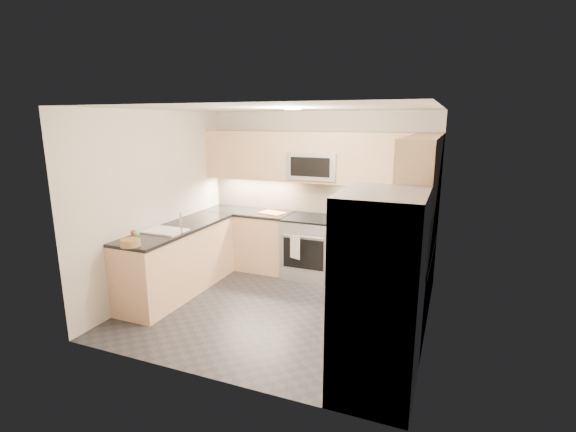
% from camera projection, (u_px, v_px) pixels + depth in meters
% --- Properties ---
extents(floor, '(3.60, 3.20, 0.00)m').
position_uv_depth(floor, '(278.00, 309.00, 5.35)').
color(floor, '#25252A').
rests_on(floor, ground).
extents(ceiling, '(3.60, 3.20, 0.02)m').
position_uv_depth(ceiling, '(277.00, 108.00, 4.79)').
color(ceiling, beige).
rests_on(ceiling, wall_back).
extents(wall_back, '(3.60, 0.02, 2.50)m').
position_uv_depth(wall_back, '(318.00, 193.00, 6.52)').
color(wall_back, '#BFB5A7').
rests_on(wall_back, floor).
extents(wall_front, '(3.60, 0.02, 2.50)m').
position_uv_depth(wall_front, '(204.00, 251.00, 3.63)').
color(wall_front, '#BFB5A7').
rests_on(wall_front, floor).
extents(wall_left, '(0.02, 3.20, 2.50)m').
position_uv_depth(wall_left, '(157.00, 203.00, 5.73)').
color(wall_left, '#BFB5A7').
rests_on(wall_left, floor).
extents(wall_right, '(0.02, 3.20, 2.50)m').
position_uv_depth(wall_right, '(433.00, 228.00, 4.41)').
color(wall_right, '#BFB5A7').
rests_on(wall_right, floor).
extents(base_cab_back_left, '(1.42, 0.60, 0.90)m').
position_uv_depth(base_cab_back_left, '(248.00, 240.00, 6.82)').
color(base_cab_back_left, '#D6AB81').
rests_on(base_cab_back_left, floor).
extents(base_cab_back_right, '(1.42, 0.60, 0.90)m').
position_uv_depth(base_cab_back_right, '(382.00, 256.00, 6.03)').
color(base_cab_back_right, '#D6AB81').
rests_on(base_cab_back_right, floor).
extents(base_cab_right, '(0.60, 1.70, 0.90)m').
position_uv_depth(base_cab_right, '(401.00, 289.00, 4.84)').
color(base_cab_right, '#D6AB81').
rests_on(base_cab_right, floor).
extents(base_cab_peninsula, '(0.60, 2.00, 0.90)m').
position_uv_depth(base_cab_peninsula, '(179.00, 261.00, 5.80)').
color(base_cab_peninsula, '#D6AB81').
rests_on(base_cab_peninsula, floor).
extents(countertop_back_left, '(1.42, 0.63, 0.04)m').
position_uv_depth(countertop_back_left, '(247.00, 212.00, 6.72)').
color(countertop_back_left, black).
rests_on(countertop_back_left, base_cab_back_left).
extents(countertop_back_right, '(1.42, 0.63, 0.04)m').
position_uv_depth(countertop_back_right, '(384.00, 224.00, 5.92)').
color(countertop_back_right, black).
rests_on(countertop_back_right, base_cab_back_right).
extents(countertop_right, '(0.63, 1.70, 0.04)m').
position_uv_depth(countertop_right, '(404.00, 250.00, 4.73)').
color(countertop_right, black).
rests_on(countertop_right, base_cab_right).
extents(countertop_peninsula, '(0.63, 2.00, 0.04)m').
position_uv_depth(countertop_peninsula, '(177.00, 228.00, 5.69)').
color(countertop_peninsula, black).
rests_on(countertop_peninsula, base_cab_peninsula).
extents(upper_cab_back, '(3.60, 0.35, 0.75)m').
position_uv_depth(upper_cab_back, '(315.00, 157.00, 6.23)').
color(upper_cab_back, '#D6AB81').
rests_on(upper_cab_back, wall_back).
extents(upper_cab_right, '(0.35, 1.95, 0.75)m').
position_uv_depth(upper_cab_right, '(422.00, 170.00, 4.60)').
color(upper_cab_right, '#D6AB81').
rests_on(upper_cab_right, wall_right).
extents(backsplash_back, '(3.60, 0.01, 0.51)m').
position_uv_depth(backsplash_back, '(318.00, 197.00, 6.52)').
color(backsplash_back, tan).
rests_on(backsplash_back, wall_back).
extents(backsplash_right, '(0.01, 2.30, 0.51)m').
position_uv_depth(backsplash_right, '(434.00, 223.00, 4.83)').
color(backsplash_right, tan).
rests_on(backsplash_right, wall_right).
extents(gas_range, '(0.76, 0.65, 0.91)m').
position_uv_depth(gas_range, '(311.00, 247.00, 6.40)').
color(gas_range, '#9B9DA2').
rests_on(gas_range, floor).
extents(range_cooktop, '(0.76, 0.65, 0.03)m').
position_uv_depth(range_cooktop, '(311.00, 218.00, 6.30)').
color(range_cooktop, black).
rests_on(range_cooktop, gas_range).
extents(oven_door_glass, '(0.62, 0.02, 0.45)m').
position_uv_depth(oven_door_glass, '(303.00, 254.00, 6.11)').
color(oven_door_glass, black).
rests_on(oven_door_glass, gas_range).
extents(oven_handle, '(0.60, 0.02, 0.02)m').
position_uv_depth(oven_handle, '(303.00, 237.00, 6.03)').
color(oven_handle, '#B2B5BA').
rests_on(oven_handle, gas_range).
extents(microwave, '(0.76, 0.40, 0.40)m').
position_uv_depth(microwave, '(314.00, 166.00, 6.24)').
color(microwave, '#A7A9AF').
rests_on(microwave, upper_cab_back).
extents(microwave_door, '(0.60, 0.01, 0.28)m').
position_uv_depth(microwave_door, '(310.00, 167.00, 6.05)').
color(microwave_door, black).
rests_on(microwave_door, microwave).
extents(refrigerator, '(0.70, 0.90, 1.80)m').
position_uv_depth(refrigerator, '(379.00, 295.00, 3.58)').
color(refrigerator, '#A8AAB0').
rests_on(refrigerator, floor).
extents(fridge_handle_left, '(0.02, 0.02, 1.20)m').
position_uv_depth(fridge_handle_left, '(332.00, 291.00, 3.54)').
color(fridge_handle_left, '#B2B5BA').
rests_on(fridge_handle_left, refrigerator).
extents(fridge_handle_right, '(0.02, 0.02, 1.20)m').
position_uv_depth(fridge_handle_right, '(342.00, 276.00, 3.87)').
color(fridge_handle_right, '#B2B5BA').
rests_on(fridge_handle_right, refrigerator).
extents(sink_basin, '(0.52, 0.38, 0.16)m').
position_uv_depth(sink_basin, '(165.00, 236.00, 5.48)').
color(sink_basin, white).
rests_on(sink_basin, base_cab_peninsula).
extents(faucet, '(0.03, 0.03, 0.28)m').
position_uv_depth(faucet, '(181.00, 223.00, 5.34)').
color(faucet, silver).
rests_on(faucet, countertop_peninsula).
extents(utensil_bowl, '(0.36, 0.36, 0.16)m').
position_uv_depth(utensil_bowl, '(415.00, 221.00, 5.72)').
color(utensil_bowl, '#54B74E').
rests_on(utensil_bowl, countertop_back_right).
extents(cutting_board, '(0.43, 0.35, 0.01)m').
position_uv_depth(cutting_board, '(273.00, 213.00, 6.55)').
color(cutting_board, orange).
rests_on(cutting_board, countertop_back_left).
extents(fruit_basket, '(0.28, 0.28, 0.08)m').
position_uv_depth(fruit_basket, '(130.00, 243.00, 4.82)').
color(fruit_basket, '#977446').
rests_on(fruit_basket, countertop_peninsula).
extents(fruit_apple, '(0.07, 0.07, 0.07)m').
position_uv_depth(fruit_apple, '(134.00, 233.00, 4.97)').
color(fruit_apple, '#B42F14').
rests_on(fruit_apple, fruit_basket).
extents(fruit_pear, '(0.06, 0.06, 0.06)m').
position_uv_depth(fruit_pear, '(137.00, 234.00, 4.91)').
color(fruit_pear, '#4DB357').
rests_on(fruit_pear, fruit_basket).
extents(dish_towel_check, '(0.17, 0.08, 0.34)m').
position_uv_depth(dish_towel_check, '(295.00, 247.00, 6.09)').
color(dish_towel_check, white).
rests_on(dish_towel_check, oven_handle).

